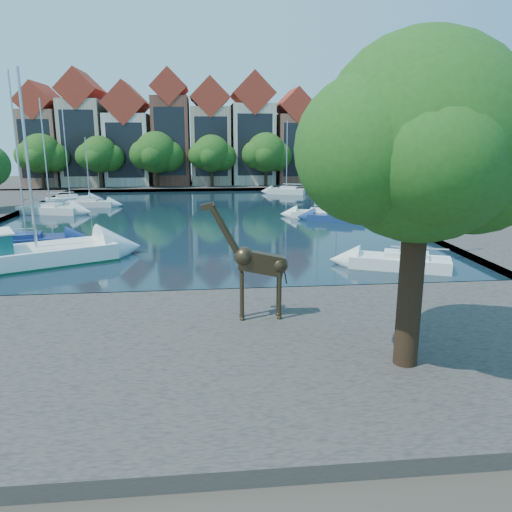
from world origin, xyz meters
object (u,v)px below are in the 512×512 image
(plane_tree, at_px, (425,146))
(motorsailer, at_px, (5,254))
(giraffe_statue, at_px, (255,262))
(sailboat_right_a, at_px, (399,259))

(plane_tree, bearing_deg, motorsailer, 140.15)
(giraffe_statue, xyz_separation_m, motorsailer, (-14.14, 10.97, -1.94))
(sailboat_right_a, bearing_deg, motorsailer, 174.34)
(plane_tree, xyz_separation_m, sailboat_right_a, (4.96, 13.39, -7.01))
(plane_tree, relative_size, giraffe_statue, 2.16)
(motorsailer, relative_size, sailboat_right_a, 1.08)
(giraffe_statue, distance_m, sailboat_right_a, 13.16)
(giraffe_statue, height_order, sailboat_right_a, sailboat_right_a)
(plane_tree, height_order, motorsailer, motorsailer)
(motorsailer, height_order, sailboat_right_a, motorsailer)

